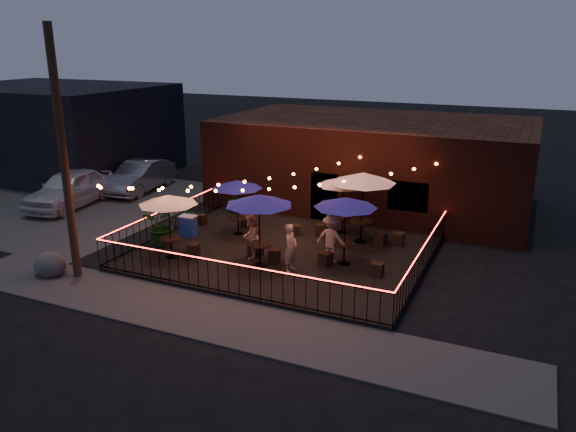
% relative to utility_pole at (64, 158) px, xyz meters
% --- Properties ---
extents(ground, '(110.00, 110.00, 0.00)m').
position_rel_utility_pole_xyz_m(ground, '(5.40, 2.60, -4.00)').
color(ground, black).
rests_on(ground, ground).
extents(patio, '(10.00, 8.00, 0.15)m').
position_rel_utility_pole_xyz_m(patio, '(5.40, 4.60, -3.92)').
color(patio, black).
rests_on(patio, ground).
extents(sidewalk, '(18.00, 2.50, 0.05)m').
position_rel_utility_pole_xyz_m(sidewalk, '(5.40, -0.65, -3.98)').
color(sidewalk, '#3D3A38').
rests_on(sidewalk, ground).
extents(parking_lot, '(11.00, 12.00, 0.02)m').
position_rel_utility_pole_xyz_m(parking_lot, '(-6.60, 6.60, -3.99)').
color(parking_lot, '#3D3A38').
rests_on(parking_lot, ground).
extents(brick_building, '(14.00, 8.00, 4.00)m').
position_rel_utility_pole_xyz_m(brick_building, '(6.40, 12.59, -2.00)').
color(brick_building, '#34160E').
rests_on(brick_building, ground).
extents(background_building, '(12.00, 9.00, 5.00)m').
position_rel_utility_pole_xyz_m(background_building, '(-12.60, 11.60, -1.50)').
color(background_building, black).
rests_on(background_building, ground).
extents(utility_pole, '(0.26, 0.26, 8.00)m').
position_rel_utility_pole_xyz_m(utility_pole, '(0.00, 0.00, 0.00)').
color(utility_pole, '#332115').
rests_on(utility_pole, ground).
extents(fence_front, '(10.00, 0.04, 1.04)m').
position_rel_utility_pole_xyz_m(fence_front, '(5.40, 0.60, -3.34)').
color(fence_front, black).
rests_on(fence_front, patio).
extents(fence_left, '(0.04, 8.00, 1.04)m').
position_rel_utility_pole_xyz_m(fence_left, '(0.40, 4.60, -3.34)').
color(fence_left, black).
rests_on(fence_left, patio).
extents(fence_right, '(0.04, 8.00, 1.04)m').
position_rel_utility_pole_xyz_m(fence_right, '(10.40, 4.60, -3.34)').
color(fence_right, black).
rests_on(fence_right, patio).
extents(festoon_lights, '(10.02, 8.72, 1.32)m').
position_rel_utility_pole_xyz_m(festoon_lights, '(4.39, 4.30, -1.48)').
color(festoon_lights, '#FF6215').
rests_on(festoon_lights, ground).
extents(cafe_table_0, '(2.72, 2.72, 2.27)m').
position_rel_utility_pole_xyz_m(cafe_table_0, '(2.01, 2.44, -1.78)').
color(cafe_table_0, black).
rests_on(cafe_table_0, patio).
extents(cafe_table_1, '(2.62, 2.62, 2.18)m').
position_rel_utility_pole_xyz_m(cafe_table_1, '(2.95, 5.58, -1.86)').
color(cafe_table_1, black).
rests_on(cafe_table_1, patio).
extents(cafe_table_2, '(2.31, 2.31, 2.50)m').
position_rel_utility_pole_xyz_m(cafe_table_2, '(5.20, 3.04, -1.57)').
color(cafe_table_2, black).
rests_on(cafe_table_2, patio).
extents(cafe_table_3, '(2.59, 2.59, 2.28)m').
position_rel_utility_pole_xyz_m(cafe_table_3, '(6.64, 7.40, -1.77)').
color(cafe_table_3, black).
rests_on(cafe_table_3, patio).
extents(cafe_table_4, '(2.72, 2.72, 2.36)m').
position_rel_utility_pole_xyz_m(cafe_table_4, '(7.76, 4.34, -1.69)').
color(cafe_table_4, black).
rests_on(cafe_table_4, patio).
extents(cafe_table_5, '(3.17, 3.17, 2.69)m').
position_rel_utility_pole_xyz_m(cafe_table_5, '(7.63, 6.70, -1.39)').
color(cafe_table_5, black).
rests_on(cafe_table_5, patio).
extents(bistro_chair_0, '(0.45, 0.45, 0.47)m').
position_rel_utility_pole_xyz_m(bistro_chair_0, '(1.12, 3.21, -3.62)').
color(bistro_chair_0, black).
rests_on(bistro_chair_0, patio).
extents(bistro_chair_1, '(0.52, 0.52, 0.49)m').
position_rel_utility_pole_xyz_m(bistro_chair_1, '(2.70, 2.79, -3.61)').
color(bistro_chair_1, black).
rests_on(bistro_chair_1, patio).
extents(bistro_chair_2, '(0.37, 0.37, 0.42)m').
position_rel_utility_pole_xyz_m(bistro_chair_2, '(0.97, 6.00, -3.64)').
color(bistro_chair_2, black).
rests_on(bistro_chair_2, patio).
extents(bistro_chair_3, '(0.40, 0.40, 0.45)m').
position_rel_utility_pole_xyz_m(bistro_chair_3, '(2.78, 6.56, -3.62)').
color(bistro_chair_3, black).
rests_on(bistro_chair_3, patio).
extents(bistro_chair_4, '(0.48, 0.48, 0.51)m').
position_rel_utility_pole_xyz_m(bistro_chair_4, '(4.65, 3.79, -3.59)').
color(bistro_chair_4, black).
rests_on(bistro_chair_4, patio).
extents(bistro_chair_5, '(0.48, 0.48, 0.45)m').
position_rel_utility_pole_xyz_m(bistro_chair_5, '(5.51, 3.53, -3.62)').
color(bistro_chair_5, black).
rests_on(bistro_chair_5, patio).
extents(bistro_chair_6, '(0.45, 0.45, 0.41)m').
position_rel_utility_pole_xyz_m(bistro_chair_6, '(5.07, 6.41, -3.65)').
color(bistro_chair_6, black).
rests_on(bistro_chair_6, patio).
extents(bistro_chair_7, '(0.47, 0.47, 0.45)m').
position_rel_utility_pole_xyz_m(bistro_chair_7, '(5.98, 6.75, -3.62)').
color(bistro_chair_7, black).
rests_on(bistro_chair_7, patio).
extents(bistro_chair_8, '(0.48, 0.48, 0.45)m').
position_rel_utility_pole_xyz_m(bistro_chair_8, '(7.23, 4.00, -3.63)').
color(bistro_chair_8, black).
rests_on(bistro_chair_8, patio).
extents(bistro_chair_9, '(0.39, 0.39, 0.45)m').
position_rel_utility_pole_xyz_m(bistro_chair_9, '(9.07, 3.80, -3.62)').
color(bistro_chair_9, black).
rests_on(bistro_chair_9, patio).
extents(bistro_chair_10, '(0.46, 0.46, 0.45)m').
position_rel_utility_pole_xyz_m(bistro_chair_10, '(8.39, 6.73, -3.63)').
color(bistro_chair_10, black).
rests_on(bistro_chair_10, patio).
extents(bistro_chair_11, '(0.42, 0.42, 0.47)m').
position_rel_utility_pole_xyz_m(bistro_chair_11, '(9.01, 6.94, -3.61)').
color(bistro_chair_11, black).
rests_on(bistro_chair_11, patio).
extents(patron_a, '(0.40, 0.60, 1.64)m').
position_rel_utility_pole_xyz_m(patron_a, '(6.35, 3.02, -3.03)').
color(patron_a, tan).
rests_on(patron_a, patio).
extents(patron_b, '(0.73, 0.86, 1.57)m').
position_rel_utility_pole_xyz_m(patron_b, '(4.59, 3.52, -3.07)').
color(patron_b, tan).
rests_on(patron_b, patio).
extents(patron_c, '(1.19, 0.76, 1.75)m').
position_rel_utility_pole_xyz_m(patron_c, '(7.32, 4.26, -2.98)').
color(patron_c, tan).
rests_on(patron_c, patio).
extents(potted_shrub_a, '(1.51, 1.35, 1.53)m').
position_rel_utility_pole_xyz_m(potted_shrub_a, '(1.03, 3.31, -3.09)').
color(potted_shrub_a, '#1B3812').
rests_on(potted_shrub_a, patio).
extents(potted_shrub_b, '(0.84, 0.72, 1.37)m').
position_rel_utility_pole_xyz_m(potted_shrub_b, '(0.80, 5.43, -3.17)').
color(potted_shrub_b, '#103A0C').
rests_on(potted_shrub_b, patio).
extents(potted_shrub_c, '(0.78, 0.78, 1.31)m').
position_rel_utility_pole_xyz_m(potted_shrub_c, '(1.42, 8.13, -3.19)').
color(potted_shrub_c, '#173E14').
rests_on(potted_shrub_c, patio).
extents(cooler, '(0.65, 0.49, 0.83)m').
position_rel_utility_pole_xyz_m(cooler, '(1.31, 4.56, -3.43)').
color(cooler, blue).
rests_on(cooler, patio).
extents(boulder, '(1.22, 1.13, 0.78)m').
position_rel_utility_pole_xyz_m(boulder, '(-0.87, -0.29, -3.61)').
color(boulder, '#42433E').
rests_on(boulder, ground).
extents(car_white, '(2.66, 5.24, 1.71)m').
position_rel_utility_pole_xyz_m(car_white, '(-6.37, 6.20, -3.15)').
color(car_white, white).
rests_on(car_white, ground).
extents(car_silver, '(2.22, 4.90, 1.56)m').
position_rel_utility_pole_xyz_m(car_silver, '(-5.16, 9.79, -3.22)').
color(car_silver, '#A2A1A9').
rests_on(car_silver, ground).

